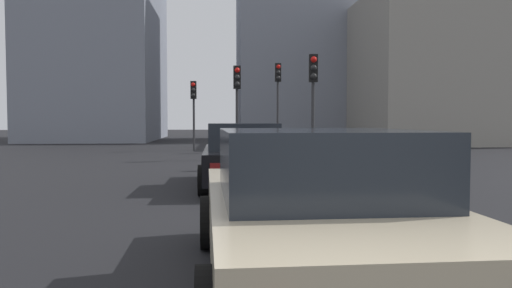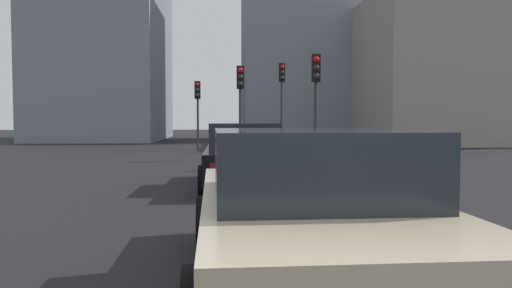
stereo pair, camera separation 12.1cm
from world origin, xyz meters
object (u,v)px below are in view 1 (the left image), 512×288
(car_black_lead, at_px, (242,156))
(traffic_light_far_left, at_px, (313,86))
(traffic_light_far_right, at_px, (278,88))
(traffic_light_near_left, at_px, (237,92))
(traffic_light_near_right, at_px, (194,100))
(car_beige_second, at_px, (314,211))

(car_black_lead, distance_m, traffic_light_far_left, 5.60)
(traffic_light_far_right, bearing_deg, car_black_lead, -14.58)
(car_black_lead, distance_m, traffic_light_far_right, 13.14)
(traffic_light_near_left, height_order, traffic_light_near_right, traffic_light_near_left)
(car_black_lead, bearing_deg, traffic_light_near_right, 7.13)
(car_black_lead, height_order, traffic_light_far_right, traffic_light_far_right)
(car_black_lead, relative_size, traffic_light_far_right, 1.02)
(traffic_light_near_left, height_order, traffic_light_far_left, traffic_light_far_left)
(car_black_lead, bearing_deg, traffic_light_far_left, -29.45)
(car_beige_second, relative_size, traffic_light_far_right, 1.08)
(traffic_light_near_right, distance_m, traffic_light_far_left, 10.20)
(traffic_light_far_left, bearing_deg, traffic_light_near_right, -149.96)
(car_black_lead, distance_m, traffic_light_near_right, 14.04)
(car_beige_second, height_order, traffic_light_near_left, traffic_light_near_left)
(traffic_light_near_left, bearing_deg, traffic_light_far_left, 32.91)
(car_black_lead, bearing_deg, traffic_light_near_left, -1.64)
(car_beige_second, relative_size, traffic_light_far_left, 1.26)
(car_beige_second, bearing_deg, traffic_light_near_left, -0.91)
(traffic_light_near_left, bearing_deg, car_black_lead, -3.24)
(car_beige_second, xyz_separation_m, traffic_light_near_left, (14.96, 0.10, 1.94))
(car_black_lead, distance_m, car_beige_second, 6.99)
(traffic_light_near_right, relative_size, traffic_light_far_left, 0.95)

